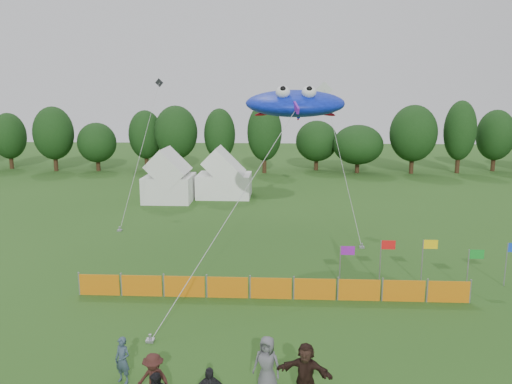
{
  "coord_description": "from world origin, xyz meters",
  "views": [
    {
      "loc": [
        1.07,
        -14.48,
        9.26
      ],
      "look_at": [
        0.0,
        6.0,
        5.2
      ],
      "focal_mm": 35.0,
      "sensor_mm": 36.0,
      "label": 1
    }
  ],
  "objects_px": {
    "barrier_fence": "(271,288)",
    "spectator_e": "(267,364)",
    "spectator_f": "(305,372)",
    "stingray_kite": "(296,104)",
    "spectator_c": "(154,381)",
    "tent_left": "(169,180)",
    "spectator_a": "(123,360)",
    "tent_right": "(224,178)"
  },
  "relations": [
    {
      "from": "barrier_fence",
      "to": "spectator_e",
      "type": "distance_m",
      "value": 7.28
    },
    {
      "from": "spectator_f",
      "to": "stingray_kite",
      "type": "height_order",
      "value": "stingray_kite"
    },
    {
      "from": "stingray_kite",
      "to": "spectator_e",
      "type": "bearing_deg",
      "value": -94.16
    },
    {
      "from": "spectator_c",
      "to": "spectator_f",
      "type": "relative_size",
      "value": 0.93
    },
    {
      "from": "tent_left",
      "to": "spectator_e",
      "type": "distance_m",
      "value": 29.67
    },
    {
      "from": "barrier_fence",
      "to": "stingray_kite",
      "type": "distance_m",
      "value": 12.32
    },
    {
      "from": "spectator_a",
      "to": "spectator_c",
      "type": "height_order",
      "value": "spectator_c"
    },
    {
      "from": "tent_left",
      "to": "spectator_e",
      "type": "xyz_separation_m",
      "value": [
        9.41,
        -28.12,
        -0.94
      ]
    },
    {
      "from": "barrier_fence",
      "to": "stingray_kite",
      "type": "xyz_separation_m",
      "value": [
        1.24,
        9.15,
        8.16
      ]
    },
    {
      "from": "spectator_c",
      "to": "spectator_e",
      "type": "distance_m",
      "value": 3.49
    },
    {
      "from": "spectator_e",
      "to": "stingray_kite",
      "type": "xyz_separation_m",
      "value": [
        1.19,
        16.41,
        7.74
      ]
    },
    {
      "from": "tent_left",
      "to": "stingray_kite",
      "type": "xyz_separation_m",
      "value": [
        10.6,
        -11.71,
        6.8
      ]
    },
    {
      "from": "tent_left",
      "to": "spectator_f",
      "type": "xyz_separation_m",
      "value": [
        10.59,
        -28.51,
        -0.92
      ]
    },
    {
      "from": "spectator_a",
      "to": "spectator_f",
      "type": "relative_size",
      "value": 0.83
    },
    {
      "from": "tent_right",
      "to": "spectator_c",
      "type": "xyz_separation_m",
      "value": [
        1.47,
        -31.14,
        -0.87
      ]
    },
    {
      "from": "tent_right",
      "to": "spectator_e",
      "type": "relative_size",
      "value": 2.64
    },
    {
      "from": "spectator_e",
      "to": "spectator_f",
      "type": "relative_size",
      "value": 0.99
    },
    {
      "from": "spectator_e",
      "to": "spectator_a",
      "type": "bearing_deg",
      "value": -162.71
    },
    {
      "from": "spectator_a",
      "to": "stingray_kite",
      "type": "relative_size",
      "value": 0.07
    },
    {
      "from": "spectator_c",
      "to": "stingray_kite",
      "type": "xyz_separation_m",
      "value": [
        4.54,
        17.42,
        7.79
      ]
    },
    {
      "from": "tent_left",
      "to": "spectator_e",
      "type": "bearing_deg",
      "value": -71.5
    },
    {
      "from": "barrier_fence",
      "to": "spectator_f",
      "type": "height_order",
      "value": "spectator_f"
    },
    {
      "from": "spectator_a",
      "to": "tent_right",
      "type": "bearing_deg",
      "value": 113.92
    },
    {
      "from": "spectator_f",
      "to": "stingray_kite",
      "type": "xyz_separation_m",
      "value": [
        0.01,
        16.8,
        7.73
      ]
    },
    {
      "from": "tent_right",
      "to": "barrier_fence",
      "type": "distance_m",
      "value": 23.39
    },
    {
      "from": "barrier_fence",
      "to": "spectator_a",
      "type": "bearing_deg",
      "value": -123.56
    },
    {
      "from": "spectator_c",
      "to": "stingray_kite",
      "type": "bearing_deg",
      "value": 93.11
    },
    {
      "from": "barrier_fence",
      "to": "stingray_kite",
      "type": "height_order",
      "value": "stingray_kite"
    },
    {
      "from": "barrier_fence",
      "to": "tent_right",
      "type": "bearing_deg",
      "value": 101.77
    },
    {
      "from": "tent_left",
      "to": "spectator_c",
      "type": "distance_m",
      "value": 29.76
    },
    {
      "from": "spectator_a",
      "to": "spectator_c",
      "type": "distance_m",
      "value": 1.85
    },
    {
      "from": "stingray_kite",
      "to": "spectator_a",
      "type": "bearing_deg",
      "value": -110.02
    },
    {
      "from": "tent_right",
      "to": "spectator_e",
      "type": "height_order",
      "value": "tent_right"
    },
    {
      "from": "tent_right",
      "to": "spectator_f",
      "type": "height_order",
      "value": "tent_right"
    },
    {
      "from": "spectator_c",
      "to": "spectator_f",
      "type": "distance_m",
      "value": 4.57
    },
    {
      "from": "barrier_fence",
      "to": "spectator_a",
      "type": "relative_size",
      "value": 11.5
    },
    {
      "from": "tent_left",
      "to": "tent_right",
      "type": "relative_size",
      "value": 0.86
    },
    {
      "from": "tent_right",
      "to": "spectator_a",
      "type": "bearing_deg",
      "value": -89.77
    },
    {
      "from": "tent_left",
      "to": "barrier_fence",
      "type": "height_order",
      "value": "tent_left"
    },
    {
      "from": "spectator_e",
      "to": "barrier_fence",
      "type": "bearing_deg",
      "value": 110.81
    },
    {
      "from": "spectator_e",
      "to": "stingray_kite",
      "type": "bearing_deg",
      "value": 106.29
    },
    {
      "from": "spectator_f",
      "to": "spectator_a",
      "type": "bearing_deg",
      "value": -170.59
    }
  ]
}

